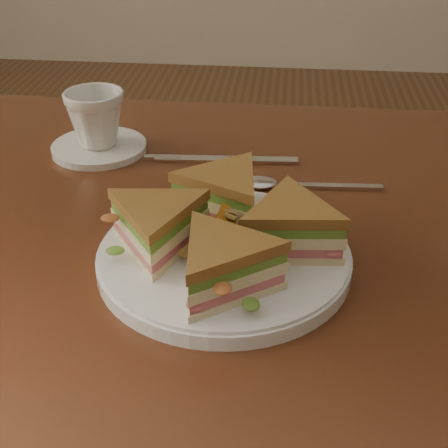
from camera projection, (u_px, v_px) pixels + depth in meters
The scene contains 8 objects.
table at pixel (270, 298), 0.77m from camera, with size 1.20×0.80×0.75m.
plate at pixel (224, 258), 0.65m from camera, with size 0.27×0.27×0.02m, color white.
sandwich_wedges at pixel (224, 228), 0.63m from camera, with size 0.27×0.27×0.06m.
crisps_mound at pixel (224, 231), 0.64m from camera, with size 0.09×0.09×0.05m, color orange, non-canonical shape.
spoon at pixel (276, 184), 0.80m from camera, with size 0.18×0.03×0.01m.
knife at pixel (216, 160), 0.87m from camera, with size 0.22×0.03×0.00m.
saucer at pixel (99, 147), 0.90m from camera, with size 0.14×0.14×0.01m, color white.
coffee_cup at pixel (96, 119), 0.88m from camera, with size 0.08×0.08×0.08m, color white.
Camera 1 is at (0.01, -0.61, 1.13)m, focal length 50.00 mm.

